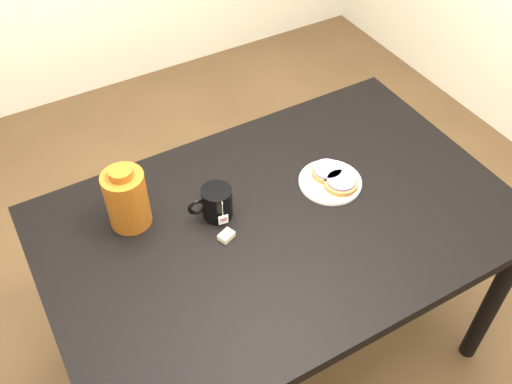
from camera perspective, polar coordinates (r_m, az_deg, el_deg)
ground_plane at (r=2.32m, az=1.89°, el=-15.06°), size 4.00×4.00×0.00m
table at (r=1.77m, az=2.40°, el=-4.46°), size 1.40×0.90×0.75m
plate at (r=1.82m, az=7.43°, el=1.05°), size 0.20×0.20×0.01m
bagel_back at (r=1.83m, az=7.14°, el=2.06°), size 0.11×0.11×0.03m
bagel_front at (r=1.80m, az=8.49°, el=0.92°), size 0.12×0.12×0.03m
mug at (r=1.68m, az=-3.99°, el=-1.06°), size 0.14×0.10×0.10m
teabag_pouch at (r=1.65m, az=-2.98°, el=-4.40°), size 0.05×0.05×0.02m
bagel_package at (r=1.67m, az=-12.80°, el=-0.62°), size 0.16×0.16×0.21m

